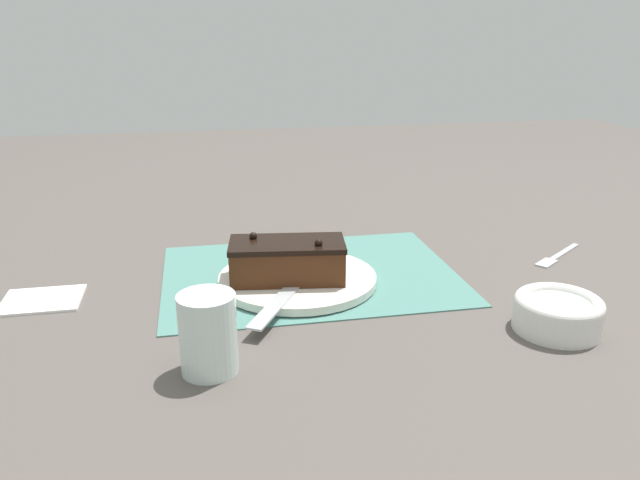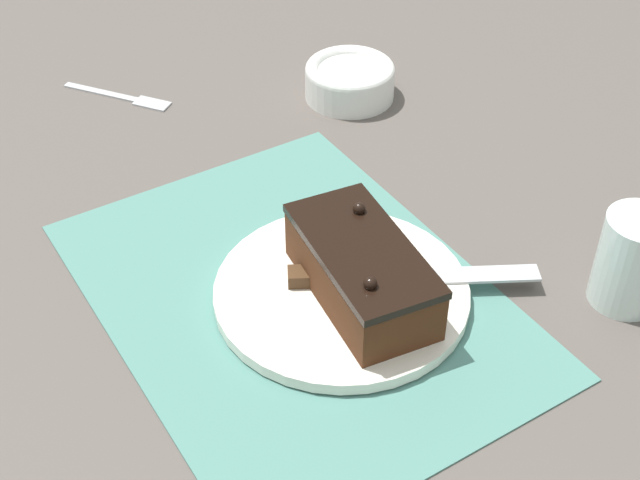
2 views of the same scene
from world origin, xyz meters
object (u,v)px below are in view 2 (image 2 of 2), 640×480
at_px(chocolate_cake, 362,270).
at_px(small_bowl, 350,79).
at_px(cake_plate, 341,292).
at_px(drinking_glass, 632,260).
at_px(serving_knife, 371,276).
at_px(dessert_fork, 125,97).

bearing_deg(chocolate_cake, small_bowl, -32.00).
bearing_deg(cake_plate, drinking_glass, -121.44).
height_order(chocolate_cake, small_bowl, chocolate_cake).
xyz_separation_m(cake_plate, serving_knife, (-0.01, -0.03, 0.01)).
bearing_deg(chocolate_cake, cake_plate, 32.18).
relative_size(chocolate_cake, dessert_fork, 1.38).
height_order(drinking_glass, small_bowl, drinking_glass).
relative_size(cake_plate, chocolate_cake, 1.34).
height_order(serving_knife, dessert_fork, serving_knife).
distance_m(serving_knife, drinking_glass, 0.24).
height_order(chocolate_cake, drinking_glass, drinking_glass).
relative_size(cake_plate, drinking_glass, 2.55).
relative_size(small_bowl, dessert_fork, 0.86).
xyz_separation_m(small_bowl, dessert_fork, (0.15, 0.24, -0.02)).
distance_m(chocolate_cake, small_bowl, 0.38).
height_order(cake_plate, chocolate_cake, chocolate_cake).
height_order(chocolate_cake, serving_knife, chocolate_cake).
height_order(serving_knife, small_bowl, small_bowl).
distance_m(chocolate_cake, dessert_fork, 0.47).
height_order(cake_plate, serving_knife, serving_knife).
bearing_deg(serving_knife, cake_plate, -71.57).
height_order(drinking_glass, dessert_fork, drinking_glass).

